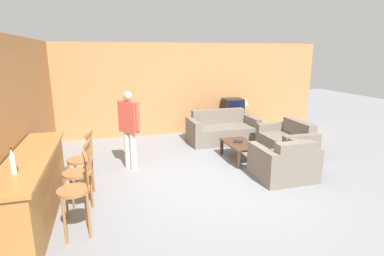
% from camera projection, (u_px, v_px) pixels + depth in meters
% --- Properties ---
extents(ground_plane, '(24.00, 24.00, 0.00)m').
position_uv_depth(ground_plane, '(211.00, 183.00, 5.49)').
color(ground_plane, gray).
extents(wall_back, '(9.40, 0.08, 2.60)m').
position_uv_depth(wall_back, '(169.00, 90.00, 8.58)').
color(wall_back, '#B27A47').
rests_on(wall_back, ground_plane).
extents(wall_left, '(0.08, 8.66, 2.60)m').
position_uv_depth(wall_left, '(30.00, 109.00, 5.57)').
color(wall_left, '#B27A47').
rests_on(wall_left, ground_plane).
extents(bar_counter, '(0.55, 2.56, 0.97)m').
position_uv_depth(bar_counter, '(34.00, 188.00, 4.18)').
color(bar_counter, '#A87038').
rests_on(bar_counter, ground_plane).
extents(bar_chair_near, '(0.47, 0.47, 1.09)m').
position_uv_depth(bar_chair_near, '(75.00, 195.00, 3.80)').
color(bar_chair_near, '#996638').
rests_on(bar_chair_near, ground_plane).
extents(bar_chair_mid, '(0.48, 0.48, 1.09)m').
position_uv_depth(bar_chair_mid, '(79.00, 177.00, 4.34)').
color(bar_chair_mid, '#996638').
rests_on(bar_chair_mid, ground_plane).
extents(bar_chair_far, '(0.49, 0.49, 1.09)m').
position_uv_depth(bar_chair_far, '(81.00, 164.00, 4.87)').
color(bar_chair_far, '#996638').
rests_on(bar_chair_far, ground_plane).
extents(couch_far, '(1.79, 0.95, 0.82)m').
position_uv_depth(couch_far, '(222.00, 131.00, 8.01)').
color(couch_far, '#70665B').
rests_on(couch_far, ground_plane).
extents(armchair_near, '(1.05, 0.90, 0.80)m').
position_uv_depth(armchair_near, '(284.00, 164.00, 5.63)').
color(armchair_near, '#70665B').
rests_on(armchair_near, ground_plane).
extents(loveseat_right, '(0.87, 1.31, 0.79)m').
position_uv_depth(loveseat_right, '(287.00, 142.00, 6.97)').
color(loveseat_right, '#70665B').
rests_on(loveseat_right, ground_plane).
extents(coffee_table, '(0.57, 1.00, 0.39)m').
position_uv_depth(coffee_table, '(240.00, 146.00, 6.62)').
color(coffee_table, '#472D1E').
rests_on(coffee_table, ground_plane).
extents(tv_unit, '(1.06, 0.50, 0.52)m').
position_uv_depth(tv_unit, '(232.00, 123.00, 9.01)').
color(tv_unit, black).
rests_on(tv_unit, ground_plane).
extents(tv, '(0.56, 0.49, 0.49)m').
position_uv_depth(tv, '(233.00, 107.00, 8.88)').
color(tv, black).
rests_on(tv, tv_unit).
extents(bottle, '(0.06, 0.06, 0.31)m').
position_uv_depth(bottle, '(13.00, 162.00, 3.44)').
color(bottle, silver).
rests_on(bottle, bar_counter).
extents(book_on_table, '(0.25, 0.24, 0.03)m').
position_uv_depth(book_on_table, '(238.00, 141.00, 6.69)').
color(book_on_table, black).
rests_on(book_on_table, coffee_table).
extents(table_lamp, '(0.26, 0.26, 0.52)m').
position_uv_depth(table_lamp, '(245.00, 102.00, 8.95)').
color(table_lamp, brown).
rests_on(table_lamp, tv_unit).
extents(person_by_window, '(0.41, 0.42, 1.60)m').
position_uv_depth(person_by_window, '(129.00, 126.00, 5.98)').
color(person_by_window, silver).
rests_on(person_by_window, ground_plane).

